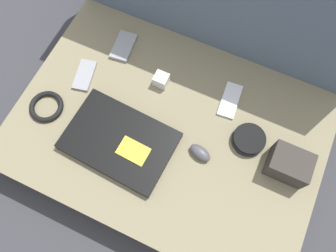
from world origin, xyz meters
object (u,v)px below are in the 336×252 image
phone_silver (85,75)px  camera_pouch (289,165)px  laptop (120,141)px  computer_mouse (200,153)px  speaker_puck (249,139)px  charger_brick (161,80)px  phone_small (124,46)px  phone_black (230,100)px

phone_silver → camera_pouch: camera_pouch is taller
laptop → computer_mouse: bearing=19.1°
phone_silver → laptop: bearing=-48.5°
speaker_puck → charger_brick: charger_brick is taller
charger_brick → phone_small: bearing=158.2°
speaker_puck → phone_small: speaker_puck is taller
computer_mouse → phone_silver: 0.46m
phone_black → phone_small: 0.40m
laptop → phone_black: laptop is taller
laptop → phone_small: (-0.15, 0.31, -0.01)m
phone_black → charger_brick: 0.23m
phone_small → speaker_puck: bearing=-22.3°
phone_small → camera_pouch: size_ratio=1.03×
computer_mouse → speaker_puck: size_ratio=0.76×
phone_small → charger_brick: size_ratio=2.68×
phone_black → speaker_puck: bearing=-51.2°
phone_black → computer_mouse: bearing=-100.1°
speaker_puck → phone_black: bearing=133.6°
laptop → speaker_puck: 0.39m
camera_pouch → charger_brick: camera_pouch is taller
speaker_puck → charger_brick: bearing=167.9°
phone_silver → phone_small: bearing=54.2°
camera_pouch → phone_black: bearing=148.7°
phone_silver → phone_small: size_ratio=1.01×
laptop → computer_mouse: 0.24m
phone_small → camera_pouch: (0.63, -0.17, 0.03)m
charger_brick → camera_pouch: bearing=-12.9°
speaker_puck → camera_pouch: size_ratio=0.89×
speaker_puck → phone_small: size_ratio=0.87×
speaker_puck → phone_black: speaker_puck is taller
camera_pouch → phone_silver: bearing=178.2°
camera_pouch → computer_mouse: bearing=-164.9°
phone_silver → computer_mouse: bearing=-23.5°
laptop → speaker_puck: size_ratio=3.27×
phone_silver → phone_small: phone_small is taller
laptop → camera_pouch: (0.48, 0.13, 0.03)m
laptop → computer_mouse: (0.24, 0.07, 0.00)m
laptop → charger_brick: charger_brick is taller
computer_mouse → speaker_puck: (0.12, 0.10, -0.00)m
phone_small → charger_brick: (0.17, -0.07, 0.01)m
laptop → camera_pouch: camera_pouch is taller
charger_brick → phone_silver: bearing=-161.1°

